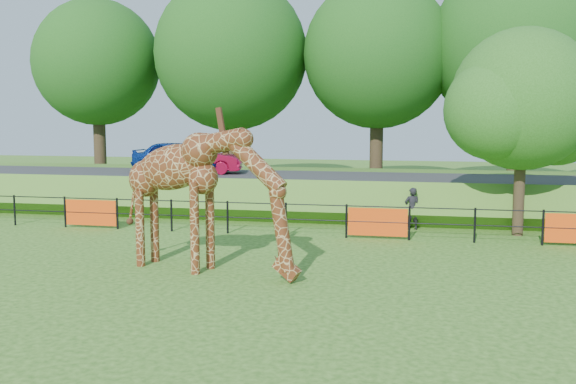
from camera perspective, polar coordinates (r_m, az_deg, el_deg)
name	(u,v)px	position (r m, az deg, el deg)	size (l,w,h in m)	color
ground	(208,305)	(13.69, -7.16, -9.95)	(90.00, 90.00, 0.00)	#2A5715
giraffe	(207,200)	(16.16, -7.19, -0.72)	(5.14, 0.94, 3.67)	#5B2A12
perimeter_fence	(286,219)	(21.12, -0.19, -2.42)	(28.07, 0.10, 1.10)	black
embankment	(320,190)	(28.42, 2.90, 0.15)	(40.00, 9.00, 1.30)	#2A5715
road	(315,178)	(26.87, 2.43, 1.29)	(40.00, 5.00, 0.12)	#2C2C2E
car_blue	(179,157)	(28.85, -9.65, 3.11)	(1.68, 4.17, 1.42)	#133EA1
car_red	(198,159)	(28.31, -8.01, 2.90)	(1.32, 3.79, 1.25)	#A80C2F
visitor	(412,209)	(22.59, 10.97, -1.46)	(0.54, 0.35, 1.47)	black
tree_east	(526,105)	(22.29, 20.38, 7.27)	(5.40, 4.71, 6.76)	#302415
bg_tree_line	(376,53)	(34.64, 7.81, 12.13)	(37.30, 8.80, 11.82)	#302415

